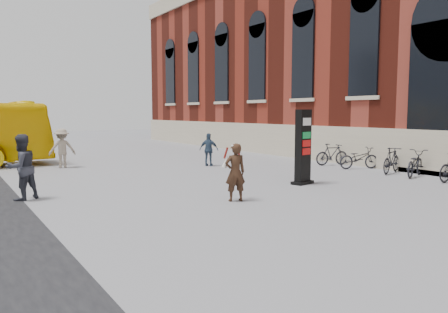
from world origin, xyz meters
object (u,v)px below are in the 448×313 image
bike_5 (392,160)px  bike_4 (415,163)px  woman (235,172)px  bike_7 (332,154)px  bike_6 (359,158)px  pedestrian_c (209,150)px  info_pylon (303,147)px  pedestrian_a (21,167)px  pedestrian_b (62,148)px

bike_5 → bike_4: bearing=162.7°
woman → bike_7: bearing=-137.7°
bike_5 → bike_6: size_ratio=0.98×
pedestrian_c → bike_5: size_ratio=0.85×
info_pylon → pedestrian_a: info_pylon is taller
pedestrian_a → bike_5: bearing=143.9°
woman → bike_4: 8.56m
info_pylon → bike_6: (4.92, 1.68, -0.81)m
pedestrian_c → bike_6: bearing=-176.2°
info_pylon → bike_5: size_ratio=1.44×
pedestrian_b → pedestrian_c: 6.63m
info_pylon → pedestrian_c: bearing=78.3°
pedestrian_a → woman: bearing=119.1°
bike_6 → woman: bearing=128.9°
bike_4 → bike_5: bike_5 is taller
info_pylon → bike_7: size_ratio=1.52×
woman → pedestrian_c: 8.15m
info_pylon → bike_6: size_ratio=1.42×
pedestrian_b → bike_7: bearing=159.0°
woman → bike_7: 9.64m
woman → bike_6: size_ratio=0.89×
bike_4 → bike_5: (0.00, 1.05, 0.02)m
pedestrian_c → bike_7: (5.03, -2.92, -0.25)m
bike_4 → bike_7: bearing=-19.8°
pedestrian_a → bike_6: pedestrian_a is taller
info_pylon → bike_7: 5.96m
pedestrian_b → bike_5: bearing=147.5°
woman → bike_6: 9.02m
pedestrian_c → bike_5: pedestrian_c is taller
pedestrian_c → bike_7: pedestrian_c is taller
pedestrian_b → bike_7: 12.45m
bike_6 → bike_7: (0.00, 1.59, 0.03)m
pedestrian_b → info_pylon: bearing=130.7°
info_pylon → bike_5: bearing=-12.5°
pedestrian_b → woman: bearing=110.5°
woman → pedestrian_a: size_ratio=0.87×
info_pylon → woman: (-3.64, -1.15, -0.46)m
bike_6 → pedestrian_a: bearing=108.1°
info_pylon → bike_6: info_pylon is taller
pedestrian_a → bike_4: pedestrian_a is taller
pedestrian_c → bike_4: bearing=170.4°
pedestrian_a → bike_7: 13.62m
pedestrian_b → pedestrian_c: size_ratio=1.16×
bike_6 → bike_5: bearing=-159.4°
pedestrian_b → bike_5: (10.92, -9.23, -0.34)m
bike_6 → bike_4: bearing=-159.4°
pedestrian_a → pedestrian_b: pedestrian_a is taller
woman → pedestrian_c: (3.53, 7.34, -0.07)m
pedestrian_b → bike_6: (10.92, -7.55, -0.40)m
pedestrian_a → bike_5: (13.58, -2.25, -0.40)m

